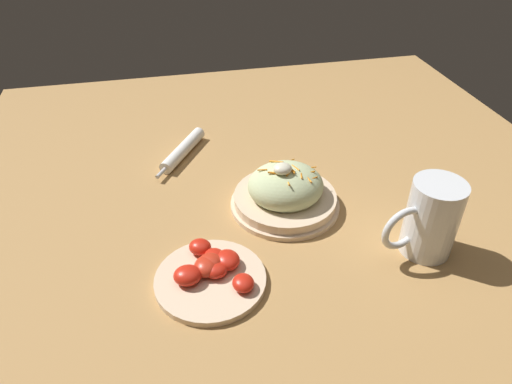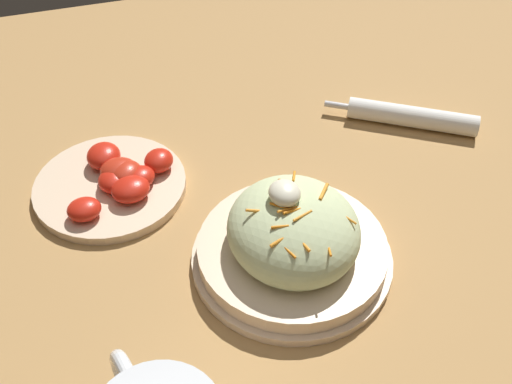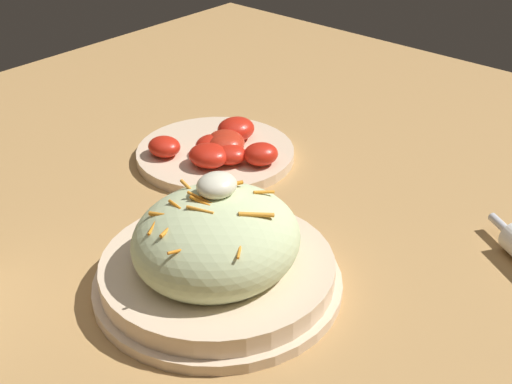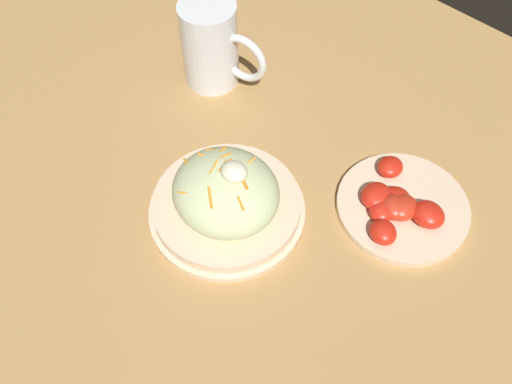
# 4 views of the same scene
# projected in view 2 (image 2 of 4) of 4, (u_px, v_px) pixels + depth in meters

# --- Properties ---
(ground_plane) EXTENTS (1.43, 1.43, 0.00)m
(ground_plane) POSITION_uv_depth(u_px,v_px,m) (340.00, 249.00, 0.73)
(ground_plane) COLOR #B2844C
(salad_plate) EXTENTS (0.23, 0.23, 0.11)m
(salad_plate) POSITION_uv_depth(u_px,v_px,m) (291.00, 237.00, 0.69)
(salad_plate) COLOR beige
(salad_plate) RESTS_ON ground_plane
(napkin_roll) EXTENTS (0.14, 0.20, 0.03)m
(napkin_roll) POSITION_uv_depth(u_px,v_px,m) (411.00, 117.00, 0.89)
(napkin_roll) COLOR white
(napkin_roll) RESTS_ON ground_plane
(tomato_plate) EXTENTS (0.20, 0.20, 0.04)m
(tomato_plate) POSITION_uv_depth(u_px,v_px,m) (115.00, 181.00, 0.79)
(tomato_plate) COLOR beige
(tomato_plate) RESTS_ON ground_plane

